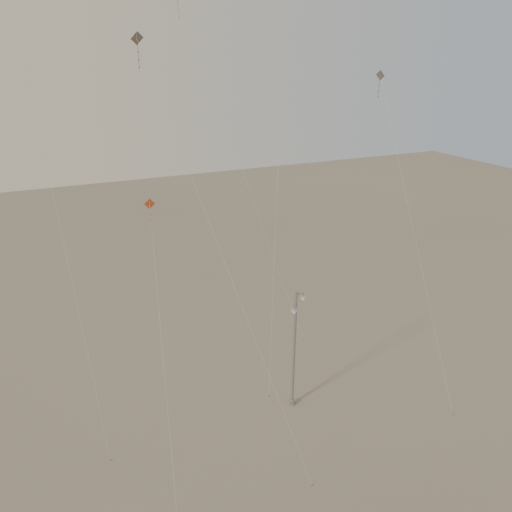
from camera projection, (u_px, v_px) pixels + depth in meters
name	position (u px, v px, depth m)	size (l,w,h in m)	color
ground	(326.00, 455.00, 34.69)	(160.00, 160.00, 0.00)	gray
street_lamp	(295.00, 346.00, 38.07)	(1.44, 0.99, 8.55)	#9A9CA2
kite_0	(24.00, 61.00, 32.25)	(2.08, 9.92, 29.56)	maroon
kite_1	(177.00, 141.00, 33.50)	(5.11, 14.11, 24.23)	#332E2A
kite_3	(155.00, 263.00, 34.64)	(3.02, 11.92, 14.43)	maroon
kite_4	(396.00, 153.00, 40.78)	(1.12, 12.28, 21.76)	#332E2A
kite_5	(210.00, 83.00, 41.61)	(8.53, 5.25, 27.60)	#A3541B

